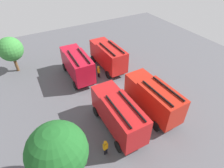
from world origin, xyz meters
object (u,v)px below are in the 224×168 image
object	(u,v)px
tree_0	(58,152)
firefighter_2	(109,46)
tree_1	(11,49)
traffic_cone_0	(137,86)
fire_truck_0	(153,97)
firefighter_1	(99,71)
firefighter_0	(105,147)
traffic_cone_1	(103,94)
fire_truck_3	(77,64)
fire_truck_1	(108,55)
fire_truck_2	(118,113)

from	to	relation	value
tree_0	firefighter_2	bearing A→B (deg)	-37.00
tree_1	traffic_cone_0	bearing A→B (deg)	-132.32
fire_truck_0	firefighter_1	world-z (taller)	fire_truck_0
firefighter_0	tree_1	world-z (taller)	tree_1
tree_0	tree_1	size ratio (longest dim) A/B	1.24
firefighter_2	tree_0	distance (m)	22.50
tree_0	traffic_cone_1	world-z (taller)	tree_0
fire_truck_3	tree_0	distance (m)	14.49
fire_truck_1	firefighter_2	xyz separation A→B (m)	(4.69, -2.65, -1.17)
firefighter_0	tree_0	bearing A→B (deg)	90.30
traffic_cone_1	tree_1	bearing A→B (deg)	36.80
traffic_cone_0	fire_truck_2	bearing A→B (deg)	128.52
firefighter_0	traffic_cone_1	size ratio (longest dim) A/B	2.50
fire_truck_1	firefighter_0	size ratio (longest dim) A/B	4.11
fire_truck_2	tree_0	size ratio (longest dim) A/B	1.13
firefighter_2	traffic_cone_0	bearing A→B (deg)	-171.64
firefighter_2	traffic_cone_0	world-z (taller)	firefighter_2
fire_truck_0	fire_truck_1	distance (m)	10.20
fire_truck_2	fire_truck_0	bearing A→B (deg)	-86.84
fire_truck_3	traffic_cone_1	world-z (taller)	fire_truck_3
fire_truck_0	fire_truck_3	xyz separation A→B (m)	(10.13, 4.65, 0.00)
fire_truck_0	firefighter_2	bearing A→B (deg)	-11.60
traffic_cone_1	firefighter_0	bearing A→B (deg)	154.97
fire_truck_1	traffic_cone_1	distance (m)	6.64
fire_truck_0	traffic_cone_0	distance (m)	4.76
firefighter_1	tree_0	distance (m)	14.82
firefighter_0	traffic_cone_1	world-z (taller)	firefighter_0
traffic_cone_0	traffic_cone_1	bearing A→B (deg)	81.52
firefighter_1	tree_1	xyz separation A→B (m)	(7.29, 9.68, 2.52)
tree_1	traffic_cone_0	world-z (taller)	tree_1
tree_1	fire_truck_0	bearing A→B (deg)	-143.59
fire_truck_0	fire_truck_3	distance (m)	11.15
firefighter_2	traffic_cone_1	world-z (taller)	firefighter_2
tree_0	firefighter_0	bearing A→B (deg)	-79.71
traffic_cone_0	tree_1	bearing A→B (deg)	47.68
fire_truck_0	traffic_cone_1	distance (m)	6.32
firefighter_1	fire_truck_0	bearing A→B (deg)	-80.11
fire_truck_2	tree_0	world-z (taller)	tree_0
tree_0	traffic_cone_0	size ratio (longest dim) A/B	10.68
firefighter_0	traffic_cone_1	distance (m)	7.87
fire_truck_1	firefighter_1	xyz separation A→B (m)	(-1.40, 2.26, -1.21)
fire_truck_3	traffic_cone_0	distance (m)	8.48
fire_truck_0	traffic_cone_0	xyz separation A→B (m)	(4.23, -1.16, -1.85)
fire_truck_0	fire_truck_2	xyz separation A→B (m)	(-0.19, 4.39, 0.00)
traffic_cone_0	fire_truck_3	bearing A→B (deg)	44.55
fire_truck_1	fire_truck_3	bearing A→B (deg)	90.52
fire_truck_0	tree_0	distance (m)	11.25
fire_truck_0	traffic_cone_1	xyz separation A→B (m)	(4.93, 3.52, -1.80)
tree_0	fire_truck_1	bearing A→B (deg)	-39.40
fire_truck_1	fire_truck_3	size ratio (longest dim) A/B	0.99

